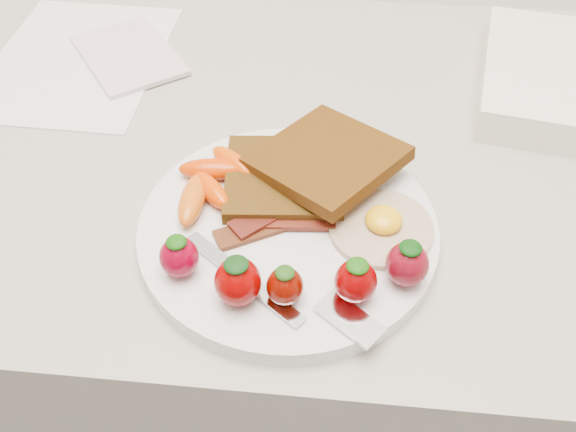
{
  "coord_description": "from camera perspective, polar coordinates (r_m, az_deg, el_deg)",
  "views": [
    {
      "loc": [
        0.06,
        1.17,
        1.34
      ],
      "look_at": [
        0.02,
        1.56,
        0.93
      ],
      "focal_mm": 40.0,
      "sensor_mm": 36.0,
      "label": 1
    }
  ],
  "objects": [
    {
      "name": "paper_sheet",
      "position": [
        0.85,
        -18.22,
        13.06
      ],
      "size": [
        0.21,
        0.27,
        0.0
      ],
      "primitive_type": "cube",
      "rotation": [
        0.0,
        0.0,
        -0.02
      ],
      "color": "white",
      "rests_on": "counter"
    },
    {
      "name": "notepad",
      "position": [
        0.83,
        -13.99,
        13.7
      ],
      "size": [
        0.17,
        0.18,
        0.01
      ],
      "primitive_type": "cube",
      "rotation": [
        0.0,
        0.0,
        0.64
      ],
      "color": "beige",
      "rests_on": "paper_sheet"
    },
    {
      "name": "fork",
      "position": [
        0.52,
        0.17,
        -7.08
      ],
      "size": [
        0.17,
        0.1,
        0.0
      ],
      "color": "silver",
      "rests_on": "plate"
    },
    {
      "name": "bacon_strips",
      "position": [
        0.57,
        -1.16,
        -0.22
      ],
      "size": [
        0.11,
        0.09,
        0.01
      ],
      "color": "#37140B",
      "rests_on": "plate"
    },
    {
      "name": "fried_egg",
      "position": [
        0.57,
        8.32,
        -0.85
      ],
      "size": [
        0.11,
        0.11,
        0.02
      ],
      "color": "beige",
      "rests_on": "plate"
    },
    {
      "name": "plate",
      "position": [
        0.58,
        0.0,
        -1.28
      ],
      "size": [
        0.27,
        0.27,
        0.02
      ],
      "primitive_type": "cylinder",
      "color": "silver",
      "rests_on": "counter"
    },
    {
      "name": "strawberries",
      "position": [
        0.51,
        0.63,
        -5.11
      ],
      "size": [
        0.22,
        0.07,
        0.05
      ],
      "color": "maroon",
      "rests_on": "plate"
    },
    {
      "name": "baby_carrots",
      "position": [
        0.6,
        -6.84,
        3.14
      ],
      "size": [
        0.08,
        0.11,
        0.02
      ],
      "color": "#D13600",
      "rests_on": "plate"
    },
    {
      "name": "counter",
      "position": [
        1.04,
        -0.42,
        -12.35
      ],
      "size": [
        2.0,
        0.6,
        0.9
      ],
      "primitive_type": "cube",
      "color": "gray",
      "rests_on": "ground"
    },
    {
      "name": "toast_upper",
      "position": [
        0.61,
        3.47,
        5.12
      ],
      "size": [
        0.17,
        0.17,
        0.03
      ],
      "primitive_type": "cube",
      "rotation": [
        0.0,
        -0.1,
        -0.67
      ],
      "color": "black",
      "rests_on": "toast_lower"
    },
    {
      "name": "toast_lower",
      "position": [
        0.61,
        -0.42,
        3.39
      ],
      "size": [
        0.12,
        0.12,
        0.01
      ],
      "primitive_type": "cube",
      "rotation": [
        0.0,
        0.0,
        0.09
      ],
      "color": "black",
      "rests_on": "plate"
    }
  ]
}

